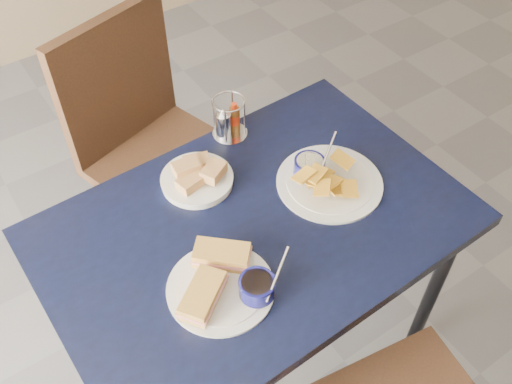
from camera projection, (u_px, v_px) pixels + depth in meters
ground at (344, 361)px, 2.08m from camera, size 6.00×6.00×0.00m
dining_table at (255, 238)px, 1.61m from camera, size 1.16×0.80×0.75m
chair_far at (151, 130)px, 2.07m from camera, size 0.58×0.57×1.00m
sandwich_plate at (224, 281)px, 1.40m from camera, size 0.30×0.28×0.12m
plantain_plate at (324, 178)px, 1.64m from camera, size 0.31×0.31×0.12m
bread_basket at (197, 177)px, 1.64m from camera, size 0.21×0.21×0.07m
condiment_caddy at (228, 121)px, 1.75m from camera, size 0.11×0.11×0.14m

